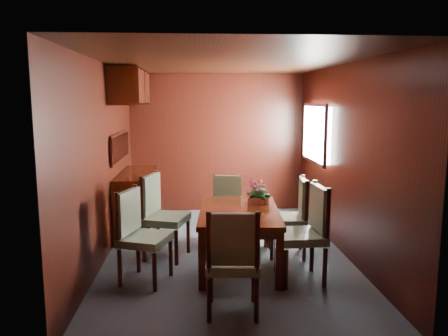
{
  "coord_description": "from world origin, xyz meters",
  "views": [
    {
      "loc": [
        -0.38,
        -5.36,
        1.95
      ],
      "look_at": [
        0.0,
        0.37,
        1.05
      ],
      "focal_mm": 35.0,
      "sensor_mm": 36.0,
      "label": 1
    }
  ],
  "objects": [
    {
      "name": "ground",
      "position": [
        0.0,
        0.0,
        0.0
      ],
      "size": [
        4.5,
        4.5,
        0.0
      ],
      "primitive_type": "plane",
      "color": "#3F4C56",
      "rests_on": "ground"
    },
    {
      "name": "room_shell",
      "position": [
        -0.1,
        0.33,
        1.63
      ],
      "size": [
        3.06,
        4.52,
        2.41
      ],
      "color": "black",
      "rests_on": "ground"
    },
    {
      "name": "sideboard",
      "position": [
        -1.25,
        1.0,
        0.45
      ],
      "size": [
        0.48,
        1.4,
        0.9
      ],
      "primitive_type": "cube",
      "color": "black",
      "rests_on": "ground"
    },
    {
      "name": "dining_table",
      "position": [
        0.13,
        -0.42,
        0.59
      ],
      "size": [
        1.01,
        1.52,
        0.68
      ],
      "rotation": [
        0.0,
        0.0,
        -0.07
      ],
      "color": "black",
      "rests_on": "ground"
    },
    {
      "name": "chair_left_near",
      "position": [
        -1.0,
        -0.79,
        0.56
      ],
      "size": [
        0.6,
        0.61,
        1.02
      ],
      "rotation": [
        0.0,
        0.0,
        -1.92
      ],
      "color": "black",
      "rests_on": "ground"
    },
    {
      "name": "chair_left_far",
      "position": [
        -0.82,
        -0.07,
        0.59
      ],
      "size": [
        0.61,
        0.63,
        1.06
      ],
      "rotation": [
        0.0,
        0.0,
        -1.88
      ],
      "color": "black",
      "rests_on": "ground"
    },
    {
      "name": "chair_right_near",
      "position": [
        0.82,
        -0.89,
        0.59
      ],
      "size": [
        0.51,
        0.53,
        1.06
      ],
      "rotation": [
        0.0,
        0.0,
        1.62
      ],
      "color": "black",
      "rests_on": "ground"
    },
    {
      "name": "chair_right_far",
      "position": [
        0.84,
        -0.12,
        0.56
      ],
      "size": [
        0.51,
        0.53,
        1.0
      ],
      "rotation": [
        0.0,
        0.0,
        1.44
      ],
      "color": "black",
      "rests_on": "ground"
    },
    {
      "name": "chair_head",
      "position": [
        -0.05,
        -1.65,
        0.56
      ],
      "size": [
        0.51,
        0.49,
        1.01
      ],
      "rotation": [
        0.0,
        0.0,
        -0.07
      ],
      "color": "black",
      "rests_on": "ground"
    },
    {
      "name": "chair_foot",
      "position": [
        0.05,
        0.59,
        0.51
      ],
      "size": [
        0.5,
        0.48,
        0.91
      ],
      "rotation": [
        0.0,
        0.0,
        2.97
      ],
      "color": "black",
      "rests_on": "ground"
    },
    {
      "name": "flower_centerpiece",
      "position": [
        0.39,
        -0.13,
        0.82
      ],
      "size": [
        0.29,
        0.29,
        0.29
      ],
      "color": "#CA5B3D",
      "rests_on": "dining_table"
    }
  ]
}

